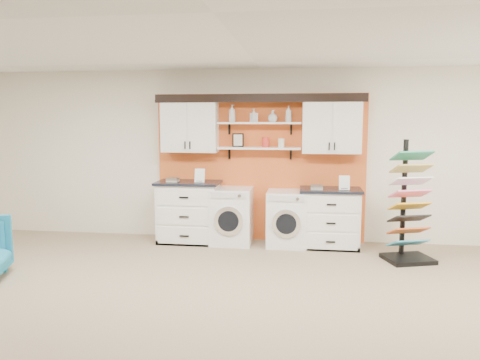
# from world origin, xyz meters

# --- Properties ---
(floor) EXTENTS (10.00, 10.00, 0.00)m
(floor) POSITION_xyz_m (0.00, 0.00, 0.00)
(floor) COLOR gray
(floor) RESTS_ON ground
(ceiling) EXTENTS (10.00, 10.00, 0.00)m
(ceiling) POSITION_xyz_m (0.00, 0.00, 2.80)
(ceiling) COLOR white
(ceiling) RESTS_ON wall_back
(wall_back) EXTENTS (10.00, 0.00, 10.00)m
(wall_back) POSITION_xyz_m (0.00, 4.00, 1.40)
(wall_back) COLOR silver
(wall_back) RESTS_ON floor
(accent_panel) EXTENTS (3.40, 0.07, 2.40)m
(accent_panel) POSITION_xyz_m (0.00, 3.96, 1.20)
(accent_panel) COLOR #D75B24
(accent_panel) RESTS_ON wall_back
(upper_cabinet_left) EXTENTS (0.90, 0.35, 0.84)m
(upper_cabinet_left) POSITION_xyz_m (-1.13, 3.79, 1.88)
(upper_cabinet_left) COLOR white
(upper_cabinet_left) RESTS_ON wall_back
(upper_cabinet_right) EXTENTS (0.90, 0.35, 0.84)m
(upper_cabinet_right) POSITION_xyz_m (1.13, 3.79, 1.88)
(upper_cabinet_right) COLOR white
(upper_cabinet_right) RESTS_ON wall_back
(shelf_lower) EXTENTS (1.32, 0.28, 0.03)m
(shelf_lower) POSITION_xyz_m (0.00, 3.80, 1.53)
(shelf_lower) COLOR white
(shelf_lower) RESTS_ON wall_back
(shelf_upper) EXTENTS (1.32, 0.28, 0.03)m
(shelf_upper) POSITION_xyz_m (0.00, 3.80, 1.93)
(shelf_upper) COLOR white
(shelf_upper) RESTS_ON wall_back
(crown_molding) EXTENTS (3.30, 0.41, 0.13)m
(crown_molding) POSITION_xyz_m (0.00, 3.81, 2.33)
(crown_molding) COLOR black
(crown_molding) RESTS_ON wall_back
(picture_frame) EXTENTS (0.18, 0.02, 0.22)m
(picture_frame) POSITION_xyz_m (-0.35, 3.85, 1.66)
(picture_frame) COLOR black
(picture_frame) RESTS_ON shelf_lower
(canister_red) EXTENTS (0.11, 0.11, 0.16)m
(canister_red) POSITION_xyz_m (0.10, 3.80, 1.62)
(canister_red) COLOR red
(canister_red) RESTS_ON shelf_lower
(canister_cream) EXTENTS (0.10, 0.10, 0.14)m
(canister_cream) POSITION_xyz_m (0.35, 3.80, 1.61)
(canister_cream) COLOR silver
(canister_cream) RESTS_ON shelf_lower
(base_cabinet_left) EXTENTS (1.02, 0.66, 0.99)m
(base_cabinet_left) POSITION_xyz_m (-1.13, 3.64, 0.50)
(base_cabinet_left) COLOR white
(base_cabinet_left) RESTS_ON floor
(base_cabinet_right) EXTENTS (0.94, 0.66, 0.92)m
(base_cabinet_right) POSITION_xyz_m (1.13, 3.64, 0.46)
(base_cabinet_right) COLOR white
(base_cabinet_right) RESTS_ON floor
(washer) EXTENTS (0.64, 0.71, 0.90)m
(washer) POSITION_xyz_m (-0.42, 3.64, 0.45)
(washer) COLOR white
(washer) RESTS_ON floor
(dryer) EXTENTS (0.62, 0.71, 0.87)m
(dryer) POSITION_xyz_m (0.46, 3.64, 0.44)
(dryer) COLOR white
(dryer) RESTS_ON floor
(sample_rack) EXTENTS (0.75, 0.68, 1.71)m
(sample_rack) POSITION_xyz_m (2.18, 3.05, 0.54)
(sample_rack) COLOR black
(sample_rack) RESTS_ON floor
(soap_bottle_a) EXTENTS (0.14, 0.14, 0.28)m
(soap_bottle_a) POSITION_xyz_m (-0.44, 3.80, 2.08)
(soap_bottle_a) COLOR silver
(soap_bottle_a) RESTS_ON shelf_upper
(soap_bottle_b) EXTENTS (0.14, 0.14, 0.21)m
(soap_bottle_b) POSITION_xyz_m (-0.09, 3.80, 2.05)
(soap_bottle_b) COLOR silver
(soap_bottle_b) RESTS_ON shelf_upper
(soap_bottle_c) EXTENTS (0.16, 0.16, 0.19)m
(soap_bottle_c) POSITION_xyz_m (0.21, 3.80, 2.04)
(soap_bottle_c) COLOR silver
(soap_bottle_c) RESTS_ON shelf_upper
(soap_bottle_d) EXTENTS (0.11, 0.11, 0.26)m
(soap_bottle_d) POSITION_xyz_m (0.46, 3.80, 2.07)
(soap_bottle_d) COLOR silver
(soap_bottle_d) RESTS_ON shelf_upper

